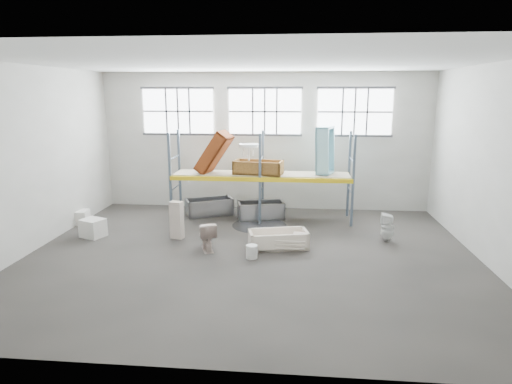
# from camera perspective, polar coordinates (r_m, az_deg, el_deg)

# --- Properties ---
(floor) EXTENTS (12.00, 10.00, 0.10)m
(floor) POSITION_cam_1_polar(r_m,az_deg,el_deg) (11.81, -0.68, -8.50)
(floor) COLOR #46413C
(floor) RESTS_ON ground
(ceiling) EXTENTS (12.00, 10.00, 0.10)m
(ceiling) POSITION_cam_1_polar(r_m,az_deg,el_deg) (11.03, -0.75, 17.00)
(ceiling) COLOR silver
(ceiling) RESTS_ON ground
(wall_back) EXTENTS (12.00, 0.10, 5.00)m
(wall_back) POSITION_cam_1_polar(r_m,az_deg,el_deg) (16.13, 1.17, 6.62)
(wall_back) COLOR #AAA79D
(wall_back) RESTS_ON ground
(wall_front) EXTENTS (12.00, 0.10, 5.00)m
(wall_front) POSITION_cam_1_polar(r_m,az_deg,el_deg) (6.25, -5.54, -3.49)
(wall_front) COLOR #A3A198
(wall_front) RESTS_ON ground
(wall_left) EXTENTS (0.10, 10.00, 5.00)m
(wall_left) POSITION_cam_1_polar(r_m,az_deg,el_deg) (13.22, -27.86, 3.75)
(wall_left) COLOR #9E9B93
(wall_left) RESTS_ON ground
(wall_right) EXTENTS (0.10, 10.00, 5.00)m
(wall_right) POSITION_cam_1_polar(r_m,az_deg,el_deg) (12.12, 29.11, 2.91)
(wall_right) COLOR #A6A49B
(wall_right) RESTS_ON ground
(window_left) EXTENTS (2.60, 0.04, 1.60)m
(window_left) POSITION_cam_1_polar(r_m,az_deg,el_deg) (16.48, -10.20, 10.40)
(window_left) COLOR white
(window_left) RESTS_ON wall_back
(window_mid) EXTENTS (2.60, 0.04, 1.60)m
(window_mid) POSITION_cam_1_polar(r_m,az_deg,el_deg) (15.94, 1.16, 10.51)
(window_mid) COLOR white
(window_mid) RESTS_ON wall_back
(window_right) EXTENTS (2.60, 0.04, 1.60)m
(window_right) POSITION_cam_1_polar(r_m,az_deg,el_deg) (16.03, 12.83, 10.22)
(window_right) COLOR white
(window_right) RESTS_ON wall_back
(rack_upright_la) EXTENTS (0.08, 0.08, 3.00)m
(rack_upright_la) POSITION_cam_1_polar(r_m,az_deg,el_deg) (14.71, -11.21, 1.83)
(rack_upright_la) COLOR slate
(rack_upright_la) RESTS_ON floor
(rack_upright_lb) EXTENTS (0.08, 0.08, 3.00)m
(rack_upright_lb) POSITION_cam_1_polar(r_m,az_deg,el_deg) (15.85, -10.00, 2.66)
(rack_upright_lb) COLOR slate
(rack_upright_lb) RESTS_ON floor
(rack_upright_ma) EXTENTS (0.08, 0.08, 3.00)m
(rack_upright_ma) POSITION_cam_1_polar(r_m,az_deg,el_deg) (14.16, 0.52, 1.65)
(rack_upright_ma) COLOR slate
(rack_upright_ma) RESTS_ON floor
(rack_upright_mb) EXTENTS (0.08, 0.08, 3.00)m
(rack_upright_mb) POSITION_cam_1_polar(r_m,az_deg,el_deg) (15.34, 0.90, 2.52)
(rack_upright_mb) COLOR slate
(rack_upright_mb) RESTS_ON floor
(rack_upright_ra) EXTENTS (0.08, 0.08, 3.00)m
(rack_upright_ra) POSITION_cam_1_polar(r_m,az_deg,el_deg) (14.23, 12.65, 1.40)
(rack_upright_ra) COLOR slate
(rack_upright_ra) RESTS_ON floor
(rack_upright_rb) EXTENTS (0.08, 0.08, 3.00)m
(rack_upright_rb) POSITION_cam_1_polar(r_m,az_deg,el_deg) (15.40, 12.10, 2.28)
(rack_upright_rb) COLOR slate
(rack_upright_rb) RESTS_ON floor
(rack_beam_front) EXTENTS (6.00, 0.10, 0.14)m
(rack_beam_front) POSITION_cam_1_polar(r_m,az_deg,el_deg) (14.16, 0.52, 1.65)
(rack_beam_front) COLOR yellow
(rack_beam_front) RESTS_ON floor
(rack_beam_back) EXTENTS (6.00, 0.10, 0.14)m
(rack_beam_back) POSITION_cam_1_polar(r_m,az_deg,el_deg) (15.34, 0.90, 2.52)
(rack_beam_back) COLOR yellow
(rack_beam_back) RESTS_ON floor
(shelf_deck) EXTENTS (5.90, 1.10, 0.03)m
(shelf_deck) POSITION_cam_1_polar(r_m,az_deg,el_deg) (14.73, 0.72, 2.41)
(shelf_deck) COLOR gray
(shelf_deck) RESTS_ON floor
(wet_patch) EXTENTS (1.80, 1.80, 0.00)m
(wet_patch) POSITION_cam_1_polar(r_m,az_deg,el_deg) (14.34, 0.44, -4.39)
(wet_patch) COLOR black
(wet_patch) RESTS_ON floor
(bathtub_beige) EXTENTS (1.77, 1.12, 0.48)m
(bathtub_beige) POSITION_cam_1_polar(r_m,az_deg,el_deg) (12.28, 2.94, -6.22)
(bathtub_beige) COLOR #F3E1CC
(bathtub_beige) RESTS_ON floor
(cistern_spare) EXTENTS (0.41, 0.23, 0.37)m
(cistern_spare) POSITION_cam_1_polar(r_m,az_deg,el_deg) (12.20, 5.87, -6.21)
(cistern_spare) COLOR beige
(cistern_spare) RESTS_ON bathtub_beige
(sink_in_tub) EXTENTS (0.50, 0.50, 0.14)m
(sink_in_tub) POSITION_cam_1_polar(r_m,az_deg,el_deg) (12.23, 0.60, -6.69)
(sink_in_tub) COLOR beige
(sink_in_tub) RESTS_ON bathtub_beige
(toilet_beige) EXTENTS (0.71, 0.92, 0.82)m
(toilet_beige) POSITION_cam_1_polar(r_m,az_deg,el_deg) (12.11, -6.48, -5.72)
(toilet_beige) COLOR beige
(toilet_beige) RESTS_ON floor
(cistern_tall) EXTENTS (0.41, 0.32, 1.13)m
(cistern_tall) POSITION_cam_1_polar(r_m,az_deg,el_deg) (13.16, -10.36, -3.63)
(cistern_tall) COLOR beige
(cistern_tall) RESTS_ON floor
(toilet_white) EXTENTS (0.43, 0.42, 0.85)m
(toilet_white) POSITION_cam_1_polar(r_m,az_deg,el_deg) (13.30, 16.89, -4.45)
(toilet_white) COLOR white
(toilet_white) RESTS_ON floor
(steel_tub_left) EXTENTS (1.77, 1.35, 0.59)m
(steel_tub_left) POSITION_cam_1_polar(r_m,az_deg,el_deg) (15.57, -6.16, -1.94)
(steel_tub_left) COLOR #A9AAB0
(steel_tub_left) RESTS_ON floor
(steel_tub_right) EXTENTS (1.70, 1.09, 0.58)m
(steel_tub_right) POSITION_cam_1_polar(r_m,az_deg,el_deg) (15.08, 0.62, -2.38)
(steel_tub_right) COLOR #A8AAB0
(steel_tub_right) RESTS_ON floor
(rust_tub_flat) EXTENTS (1.71, 0.99, 0.45)m
(rust_tub_flat) POSITION_cam_1_polar(r_m,az_deg,el_deg) (14.58, 0.31, 3.26)
(rust_tub_flat) COLOR #9B682D
(rust_tub_flat) RESTS_ON shelf_deck
(rust_tub_tilted) EXTENTS (1.38, 0.99, 1.52)m
(rust_tub_tilted) POSITION_cam_1_polar(r_m,az_deg,el_deg) (14.71, -5.53, 5.16)
(rust_tub_tilted) COLOR maroon
(rust_tub_tilted) RESTS_ON shelf_deck
(sink_on_shelf) EXTENTS (0.74, 0.64, 0.57)m
(sink_on_shelf) POSITION_cam_1_polar(r_m,az_deg,el_deg) (14.50, -0.94, 4.30)
(sink_on_shelf) COLOR white
(sink_on_shelf) RESTS_ON rust_tub_flat
(blue_tub_upright) EXTENTS (0.72, 0.86, 1.58)m
(blue_tub_upright) POSITION_cam_1_polar(r_m,az_deg,el_deg) (14.65, 9.05, 5.42)
(blue_tub_upright) COLOR #8EC9D6
(blue_tub_upright) RESTS_ON shelf_deck
(bucket) EXTENTS (0.36, 0.36, 0.35)m
(bucket) POSITION_cam_1_polar(r_m,az_deg,el_deg) (11.53, -0.57, -7.84)
(bucket) COLOR silver
(bucket) RESTS_ON floor
(carton_near) EXTENTS (0.80, 0.74, 0.55)m
(carton_near) POSITION_cam_1_polar(r_m,az_deg,el_deg) (14.05, -20.63, -4.44)
(carton_near) COLOR silver
(carton_near) RESTS_ON floor
(carton_far) EXTENTS (0.61, 0.61, 0.45)m
(carton_far) POSITION_cam_1_polar(r_m,az_deg,el_deg) (15.61, -22.15, -3.06)
(carton_far) COLOR white
(carton_far) RESTS_ON floor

